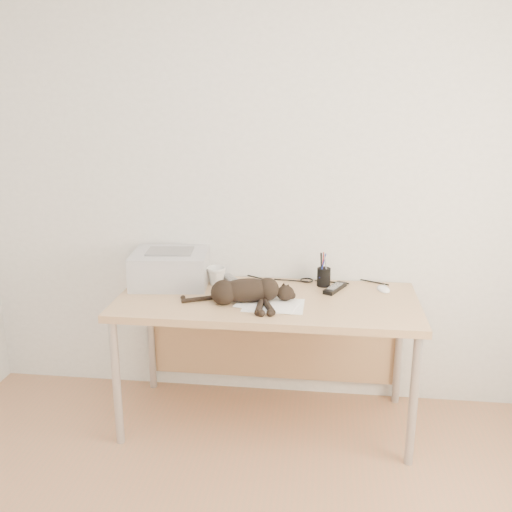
# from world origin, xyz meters

# --- Properties ---
(wall_back) EXTENTS (3.50, 0.00, 3.50)m
(wall_back) POSITION_xyz_m (0.00, 1.75, 1.30)
(wall_back) COLOR white
(wall_back) RESTS_ON floor
(desk) EXTENTS (1.60, 0.70, 0.74)m
(desk) POSITION_xyz_m (0.00, 1.48, 0.61)
(desk) COLOR tan
(desk) RESTS_ON floor
(printer) EXTENTS (0.46, 0.40, 0.20)m
(printer) POSITION_xyz_m (-0.57, 1.56, 0.84)
(printer) COLOR #BABABF
(printer) RESTS_ON desk
(papers) EXTENTS (0.36, 0.28, 0.01)m
(papers) POSITION_xyz_m (0.03, 1.29, 0.74)
(papers) COLOR white
(papers) RESTS_ON desk
(cat) EXTENTS (0.60, 0.29, 0.13)m
(cat) POSITION_xyz_m (-0.11, 1.31, 0.80)
(cat) COLOR black
(cat) RESTS_ON desk
(mug) EXTENTS (0.15, 0.15, 0.10)m
(mug) POSITION_xyz_m (-0.31, 1.58, 0.79)
(mug) COLOR silver
(mug) RESTS_ON desk
(pen_cup) EXTENTS (0.08, 0.08, 0.19)m
(pen_cup) POSITION_xyz_m (0.30, 1.63, 0.79)
(pen_cup) COLOR black
(pen_cup) RESTS_ON desk
(remote_grey) EXTENTS (0.15, 0.19, 0.02)m
(remote_grey) POSITION_xyz_m (-0.23, 1.64, 0.75)
(remote_grey) COLOR slate
(remote_grey) RESTS_ON desk
(remote_black) EXTENTS (0.14, 0.20, 0.02)m
(remote_black) POSITION_xyz_m (0.36, 1.56, 0.75)
(remote_black) COLOR black
(remote_black) RESTS_ON desk
(mouse) EXTENTS (0.09, 0.13, 0.04)m
(mouse) POSITION_xyz_m (0.63, 1.59, 0.76)
(mouse) COLOR white
(mouse) RESTS_ON desk
(cable_tangle) EXTENTS (1.36, 0.08, 0.01)m
(cable_tangle) POSITION_xyz_m (0.00, 1.70, 0.75)
(cable_tangle) COLOR black
(cable_tangle) RESTS_ON desk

